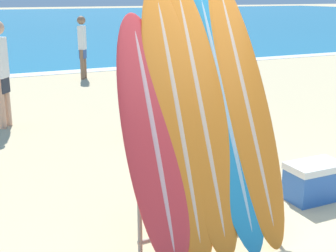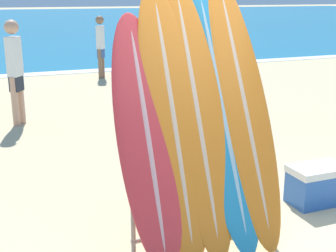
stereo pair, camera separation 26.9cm
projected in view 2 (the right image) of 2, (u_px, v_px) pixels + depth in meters
ground_plane at (246, 244)px, 4.19m from camera, size 160.00×160.00×0.00m
ocean_water at (3, 20)px, 39.46m from camera, size 120.00×60.00×0.01m
surfboard_rack at (201, 194)px, 4.14m from camera, size 1.32×0.04×0.86m
surfboard_slot_0 at (147, 139)px, 3.85m from camera, size 0.52×1.00×2.03m
surfboard_slot_1 at (173, 120)px, 3.95m from camera, size 0.51×1.05×2.28m
surfboard_slot_2 at (196, 114)px, 4.05m from camera, size 0.52×1.12×2.34m
surfboard_slot_3 at (222, 112)px, 4.16m from camera, size 0.51×1.21×2.30m
surfboard_slot_4 at (243, 107)px, 4.23m from camera, size 0.50×1.25×2.36m
person_near_water at (15, 69)px, 7.79m from camera, size 0.28×0.30×1.77m
person_far_left at (101, 44)px, 12.27m from camera, size 0.26×0.28×1.62m
person_far_right at (146, 76)px, 7.20m from camera, size 0.23×0.29×1.74m
cooler_box at (317, 184)px, 4.98m from camera, size 0.61×0.37×0.42m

